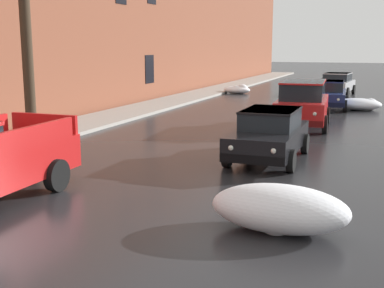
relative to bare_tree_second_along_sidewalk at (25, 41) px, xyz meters
The scene contains 10 objects.
left_sidewalk_slab 7.91m from the bare_tree_second_along_sidewalk, 101.54° to the left, with size 2.46×80.00×0.13m, color gray.
brick_townhouse_facade 7.88m from the bare_tree_second_along_sidewalk, 114.16° to the left, with size 0.63×80.00×9.31m.
snow_bank_near_corner_left 20.89m from the bare_tree_second_along_sidewalk, 88.42° to the left, with size 1.82×1.11×0.64m.
snow_bank_along_left_kerb 9.61m from the bare_tree_second_along_sidewalk, 25.11° to the right, with size 2.40×1.32×0.81m.
snow_bank_near_corner_right 17.03m from the bare_tree_second_along_sidewalk, 58.80° to the left, with size 2.28×1.50×0.60m.
bare_tree_second_along_sidewalk is the anchor object (origin of this frame).
sedan_black_parked_kerbside_close 7.52m from the bare_tree_second_along_sidewalk, 13.24° to the left, with size 1.89×4.04×1.42m.
suv_red_parked_kerbside_mid 10.65m from the bare_tree_second_along_sidewalk, 48.79° to the left, with size 2.27×4.45×1.82m.
sedan_darkblue_parked_far_down_block 16.21m from the bare_tree_second_along_sidewalk, 63.59° to the left, with size 2.13×4.11×1.42m.
sedan_silver_queued_behind_truck 23.37m from the bare_tree_second_along_sidewalk, 72.88° to the left, with size 2.26×4.01×1.42m.
Camera 1 is at (5.57, -1.29, 3.17)m, focal length 47.33 mm.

